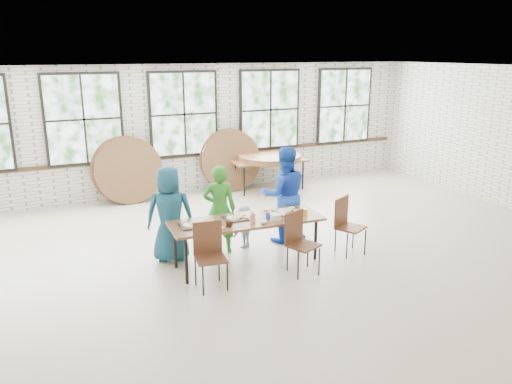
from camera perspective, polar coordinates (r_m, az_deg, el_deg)
room at (r=11.74m, az=-8.24°, el=8.57°), size 12.00×12.00×12.00m
dining_table at (r=7.81m, az=-1.07°, el=-3.52°), size 2.44×0.92×0.74m
chair_near_left at (r=7.16m, az=-5.37°, el=-6.53°), size 0.46×0.45×0.95m
chair_near_right at (r=7.60m, az=4.88°, el=-5.17°), size 0.55×0.54×0.95m
chair_spare at (r=8.44m, az=10.24°, el=-3.22°), size 0.56×0.55×0.95m
adult_teal at (r=8.04m, az=-9.82°, el=-2.50°), size 0.87×0.70×1.55m
adult_green at (r=8.29m, az=-4.19°, el=-1.97°), size 0.64×0.53×1.50m
toddler at (r=8.56m, az=-1.33°, el=-4.00°), size 0.55×0.45×0.74m
adult_blue at (r=8.72m, az=3.24°, el=-0.32°), size 0.97×0.84×1.71m
storage_table at (r=12.07m, az=1.54°, el=3.42°), size 1.83×0.82×0.74m
tabletop_clutter at (r=7.78m, az=-0.42°, el=-3.00°), size 2.05×0.60×0.11m
round_tops_stacked at (r=12.05m, az=1.54°, el=3.98°), size 1.50×1.50×0.13m
round_tops_leaning at (r=11.68m, az=-8.58°, el=3.07°), size 4.01×0.47×1.49m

